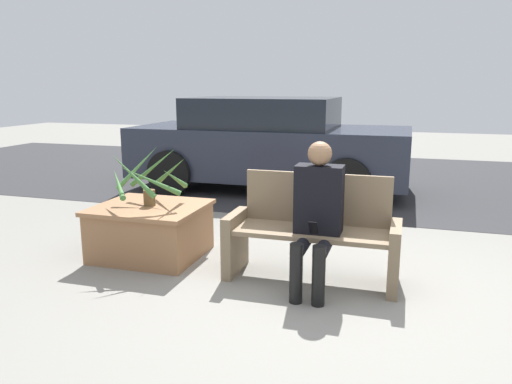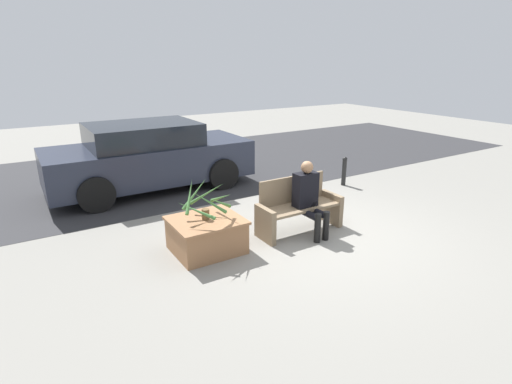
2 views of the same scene
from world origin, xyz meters
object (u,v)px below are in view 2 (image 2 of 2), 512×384
at_px(bench, 298,207).
at_px(planter_box, 206,234).
at_px(person_seated, 309,195).
at_px(parked_car, 149,156).
at_px(potted_plant, 206,202).
at_px(bollard_post, 344,170).

relative_size(bench, planter_box, 1.44).
bearing_deg(bench, person_seated, -71.41).
distance_m(person_seated, parked_car, 4.05).
bearing_deg(person_seated, parked_car, 111.18).
bearing_deg(person_seated, planter_box, 170.06).
bearing_deg(potted_plant, planter_box, 136.63).
distance_m(parked_car, bollard_post, 4.42).
height_order(bench, planter_box, bench).
bearing_deg(person_seated, bench, 108.59).
bearing_deg(potted_plant, parked_car, 86.05).
bearing_deg(parked_car, potted_plant, -93.95).
xyz_separation_m(bench, potted_plant, (-1.64, 0.11, 0.38)).
distance_m(person_seated, bollard_post, 2.95).
height_order(bench, bollard_post, bench).
bearing_deg(bollard_post, planter_box, -161.47).
height_order(potted_plant, parked_car, parked_car).
bearing_deg(bollard_post, bench, -148.91).
bearing_deg(bench, planter_box, 176.13).
bearing_deg(parked_car, planter_box, -94.04).
height_order(planter_box, parked_car, parked_car).
bearing_deg(person_seated, potted_plant, 170.19).
bearing_deg(potted_plant, bollard_post, 18.61).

